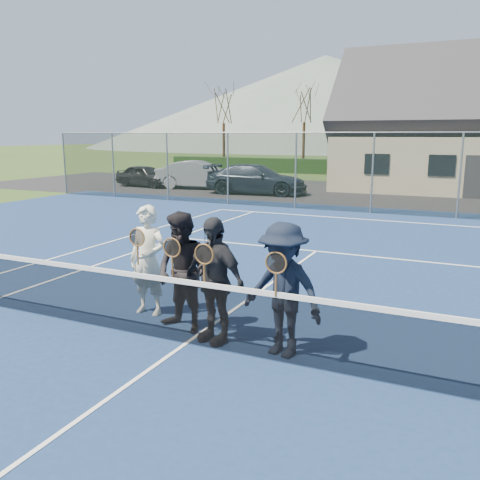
{
  "coord_description": "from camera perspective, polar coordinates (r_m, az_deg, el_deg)",
  "views": [
    {
      "loc": [
        3.52,
        -5.77,
        2.92
      ],
      "look_at": [
        0.14,
        1.5,
        1.25
      ],
      "focal_mm": 38.0,
      "sensor_mm": 36.0,
      "label": 1
    }
  ],
  "objects": [
    {
      "name": "player_b",
      "position": [
        7.57,
        -6.46,
        -3.63
      ],
      "size": [
        1.01,
        0.87,
        1.8
      ],
      "color": "black",
      "rests_on": "court_surface"
    },
    {
      "name": "tree_a",
      "position": [
        43.51,
        -1.86,
        15.53
      ],
      "size": [
        3.2,
        3.2,
        7.77
      ],
      "color": "#321D12",
      "rests_on": "ground"
    },
    {
      "name": "car_b",
      "position": [
        28.07,
        -4.67,
        7.29
      ],
      "size": [
        4.81,
        2.37,
        1.52
      ],
      "primitive_type": "imported",
      "rotation": [
        0.0,
        0.0,
        1.74
      ],
      "color": "#9B9FA4",
      "rests_on": "ground"
    },
    {
      "name": "tennis_net",
      "position": [
        7.17,
        -6.16,
        -7.7
      ],
      "size": [
        11.68,
        0.08,
        1.1
      ],
      "color": "slate",
      "rests_on": "ground"
    },
    {
      "name": "court_surface",
      "position": [
        7.36,
        -6.07,
        -11.59
      ],
      "size": [
        30.0,
        30.0,
        0.02
      ],
      "primitive_type": "cube",
      "color": "navy",
      "rests_on": "ground"
    },
    {
      "name": "hedge_row",
      "position": [
        38.01,
        19.73,
        7.49
      ],
      "size": [
        40.0,
        1.2,
        1.1
      ],
      "primitive_type": "cube",
      "color": "black",
      "rests_on": "ground"
    },
    {
      "name": "tarmac_carpark",
      "position": [
        27.01,
        8.64,
        5.42
      ],
      "size": [
        40.0,
        12.0,
        0.01
      ],
      "primitive_type": "cube",
      "color": "black",
      "rests_on": "ground"
    },
    {
      "name": "player_a",
      "position": [
        8.36,
        -10.28,
        -2.25
      ],
      "size": [
        0.66,
        0.5,
        1.8
      ],
      "color": "white",
      "rests_on": "court_surface"
    },
    {
      "name": "player_d",
      "position": [
        6.71,
        4.85,
        -5.61
      ],
      "size": [
        1.28,
        0.91,
        1.8
      ],
      "color": "black",
      "rests_on": "court_surface"
    },
    {
      "name": "hill_west",
      "position": [
        104.91,
        9.43,
        14.92
      ],
      "size": [
        110.0,
        110.0,
        18.0
      ],
      "primitive_type": "cone",
      "color": "#55675C",
      "rests_on": "ground"
    },
    {
      "name": "tree_c",
      "position": [
        38.91,
        23.46,
        15.05
      ],
      "size": [
        3.2,
        3.2,
        7.77
      ],
      "color": "#3C2A16",
      "rests_on": "ground"
    },
    {
      "name": "player_c",
      "position": [
        7.14,
        -2.96,
        -4.5
      ],
      "size": [
        1.14,
        0.71,
        1.8
      ],
      "color": "#232428",
      "rests_on": "court_surface"
    },
    {
      "name": "tree_b",
      "position": [
        40.85,
        7.28,
        15.69
      ],
      "size": [
        3.2,
        3.2,
        7.77
      ],
      "color": "#332112",
      "rests_on": "ground"
    },
    {
      "name": "car_c",
      "position": [
        25.48,
        1.85,
        6.83
      ],
      "size": [
        5.22,
        2.47,
        1.47
      ],
      "primitive_type": "imported",
      "rotation": [
        0.0,
        0.0,
        1.65
      ],
      "color": "#182231",
      "rests_on": "ground"
    },
    {
      "name": "perimeter_fence",
      "position": [
        19.64,
        14.65,
        7.3
      ],
      "size": [
        30.07,
        0.07,
        3.02
      ],
      "color": "slate",
      "rests_on": "ground"
    },
    {
      "name": "car_a",
      "position": [
        29.59,
        -10.58,
        7.1
      ],
      "size": [
        3.8,
        1.93,
        1.24
      ],
      "primitive_type": "imported",
      "rotation": [
        0.0,
        0.0,
        1.44
      ],
      "color": "black",
      "rests_on": "ground"
    },
    {
      "name": "ground",
      "position": [
        26.18,
        17.09,
        4.83
      ],
      "size": [
        220.0,
        220.0,
        0.0
      ],
      "primitive_type": "plane",
      "color": "#2F491A",
      "rests_on": "ground"
    },
    {
      "name": "court_markings",
      "position": [
        7.36,
        -6.07,
        -11.48
      ],
      "size": [
        11.03,
        23.83,
        0.01
      ],
      "color": "white",
      "rests_on": "court_surface"
    }
  ]
}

